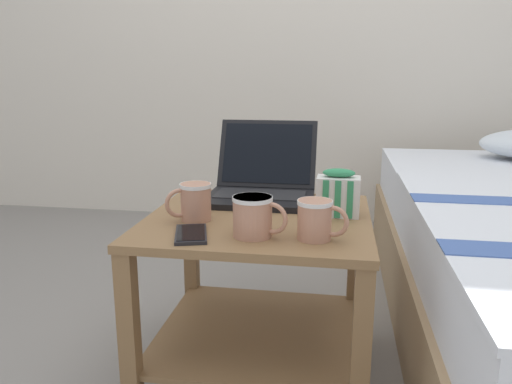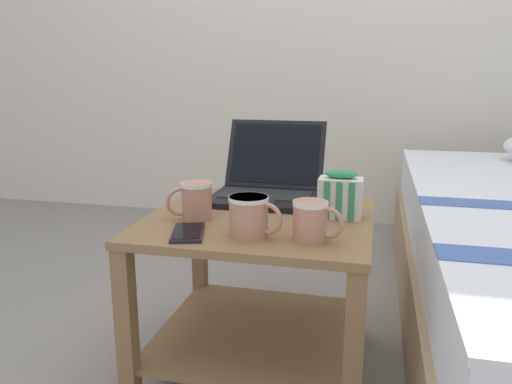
{
  "view_description": "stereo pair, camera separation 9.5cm",
  "coord_description": "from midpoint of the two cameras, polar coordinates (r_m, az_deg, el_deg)",
  "views": [
    {
      "loc": [
        0.21,
        -1.31,
        0.86
      ],
      "look_at": [
        0.0,
        -0.04,
        0.55
      ],
      "focal_mm": 35.0,
      "sensor_mm": 36.0,
      "label": 1
    },
    {
      "loc": [
        0.3,
        -1.29,
        0.86
      ],
      "look_at": [
        0.0,
        -0.04,
        0.55
      ],
      "focal_mm": 35.0,
      "sensor_mm": 36.0,
      "label": 2
    }
  ],
  "objects": [
    {
      "name": "mug_mid_center",
      "position": [
        1.35,
        -9.06,
        -0.94
      ],
      "size": [
        0.12,
        0.1,
        0.1
      ],
      "color": "tan",
      "rests_on": "bedside_table"
    },
    {
      "name": "snack_bag",
      "position": [
        1.39,
        7.44,
        -0.28
      ],
      "size": [
        0.12,
        0.08,
        0.13
      ],
      "color": "silver",
      "rests_on": "bedside_table"
    },
    {
      "name": "bedside_table",
      "position": [
        1.44,
        -1.63,
        -9.2
      ],
      "size": [
        0.61,
        0.59,
        0.47
      ],
      "color": "olive",
      "rests_on": "ground_plane"
    },
    {
      "name": "mug_front_left",
      "position": [
        1.2,
        -2.53,
        -2.6
      ],
      "size": [
        0.14,
        0.1,
        0.1
      ],
      "color": "tan",
      "rests_on": "bedside_table"
    },
    {
      "name": "cell_phone",
      "position": [
        1.24,
        -9.64,
        -4.78
      ],
      "size": [
        0.11,
        0.16,
        0.01
      ],
      "color": "black",
      "rests_on": "bedside_table"
    },
    {
      "name": "mug_front_right",
      "position": [
        1.18,
        4.59,
        -2.98
      ],
      "size": [
        0.12,
        0.08,
        0.1
      ],
      "color": "tan",
      "rests_on": "bedside_table"
    },
    {
      "name": "laptop",
      "position": [
        1.58,
        -1.02,
        1.02
      ],
      "size": [
        0.33,
        0.35,
        0.23
      ],
      "color": "black",
      "rests_on": "bedside_table"
    },
    {
      "name": "back_wall",
      "position": [
        2.97,
        4.63,
        20.94
      ],
      "size": [
        8.0,
        0.05,
        2.5
      ],
      "color": "beige",
      "rests_on": "ground_plane"
    },
    {
      "name": "ground_plane",
      "position": [
        1.58,
        -1.55,
        -19.52
      ],
      "size": [
        8.0,
        8.0,
        0.0
      ],
      "primitive_type": "plane",
      "color": "gray"
    }
  ]
}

